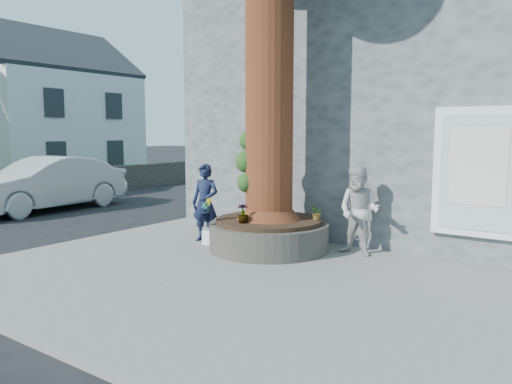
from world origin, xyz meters
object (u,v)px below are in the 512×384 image
Objects in this scene: car_silver at (46,184)px; a_board_sign at (22,193)px; planter at (269,234)px; woman at (359,211)px; man at (205,203)px.

car_silver is 4.96× the size of a_board_sign.
woman is at bearing 20.67° from planter.
man is 1.61× the size of a_board_sign.
car_silver is at bearing -23.78° from a_board_sign.
planter is 0.46× the size of car_silver.
a_board_sign is at bearing 164.51° from man.
planter is at bearing -157.82° from woman.
a_board_sign is at bearing -177.68° from woman.
man is 7.21m from car_silver.
man is 0.98× the size of woman.
woman reaches higher than a_board_sign.
man is at bearing -174.64° from planter.
man is (-1.49, -0.14, 0.51)m from planter.
a_board_sign is at bearing -163.53° from car_silver.
planter is at bearing -5.95° from man.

